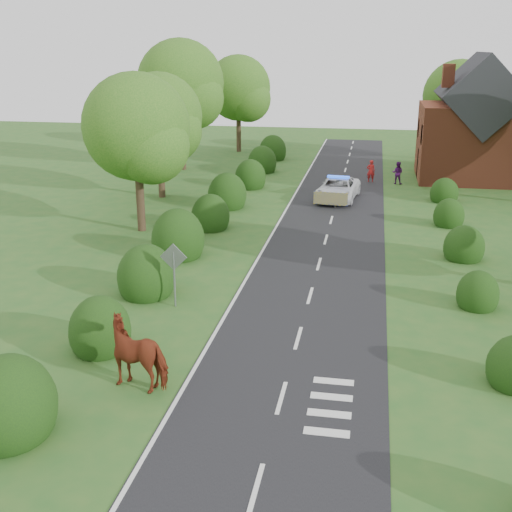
% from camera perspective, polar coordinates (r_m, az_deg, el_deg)
% --- Properties ---
extents(ground, '(120.00, 120.00, 0.00)m').
position_cam_1_polar(ground, '(22.20, 3.77, -7.33)').
color(ground, '#2A5D22').
extents(road, '(6.00, 70.00, 0.02)m').
position_cam_1_polar(road, '(36.28, 6.60, 2.79)').
color(road, black).
rests_on(road, ground).
extents(road_markings, '(4.96, 70.00, 0.01)m').
position_cam_1_polar(road_markings, '(34.42, 3.69, 2.06)').
color(road_markings, white).
rests_on(road_markings, road).
extents(hedgerow_left, '(2.75, 50.41, 3.00)m').
position_cam_1_polar(hedgerow_left, '(33.96, -4.81, 3.08)').
color(hedgerow_left, '#193412').
rests_on(hedgerow_left, ground).
extents(hedgerow_right, '(2.10, 45.78, 2.10)m').
position_cam_1_polar(hedgerow_right, '(32.71, 17.74, 1.31)').
color(hedgerow_right, '#193412').
rests_on(hedgerow_right, ground).
extents(tree_left_a, '(5.74, 5.60, 8.38)m').
position_cam_1_polar(tree_left_a, '(34.22, -10.28, 10.81)').
color(tree_left_a, '#332316').
rests_on(tree_left_a, ground).
extents(tree_left_b, '(5.74, 5.60, 8.07)m').
position_cam_1_polar(tree_left_b, '(42.24, -8.38, 11.84)').
color(tree_left_b, '#332316').
rests_on(tree_left_b, ground).
extents(tree_left_c, '(6.97, 6.80, 10.22)m').
position_cam_1_polar(tree_left_c, '(52.03, -6.44, 14.71)').
color(tree_left_c, '#332316').
rests_on(tree_left_c, ground).
extents(tree_left_d, '(6.15, 6.00, 8.89)m').
position_cam_1_polar(tree_left_d, '(61.19, -1.36, 14.47)').
color(tree_left_d, '#332316').
rests_on(tree_left_d, ground).
extents(tree_right_c, '(6.15, 6.00, 8.58)m').
position_cam_1_polar(tree_right_c, '(58.36, 17.84, 13.17)').
color(tree_right_c, '#332316').
rests_on(tree_right_c, ground).
extents(road_sign, '(1.06, 0.08, 2.53)m').
position_cam_1_polar(road_sign, '(24.39, -7.32, -0.86)').
color(road_sign, gray).
rests_on(road_sign, ground).
extents(house, '(8.00, 7.40, 9.17)m').
position_cam_1_polar(house, '(50.79, 18.96, 10.67)').
color(house, brown).
rests_on(house, ground).
extents(cow, '(2.59, 1.64, 1.71)m').
position_cam_1_polar(cow, '(19.36, -10.19, -8.79)').
color(cow, brown).
rests_on(cow, ground).
extents(police_van, '(2.91, 5.38, 1.57)m').
position_cam_1_polar(police_van, '(42.26, 7.29, 5.93)').
color(police_van, silver).
rests_on(police_van, ground).
extents(pedestrian_red, '(0.63, 0.44, 1.64)m').
position_cam_1_polar(pedestrian_red, '(48.24, 10.17, 7.44)').
color(pedestrian_red, '#B31C1C').
rests_on(pedestrian_red, ground).
extents(pedestrian_purple, '(0.91, 0.77, 1.63)m').
position_cam_1_polar(pedestrian_purple, '(47.96, 12.47, 7.23)').
color(pedestrian_purple, '#481155').
rests_on(pedestrian_purple, ground).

